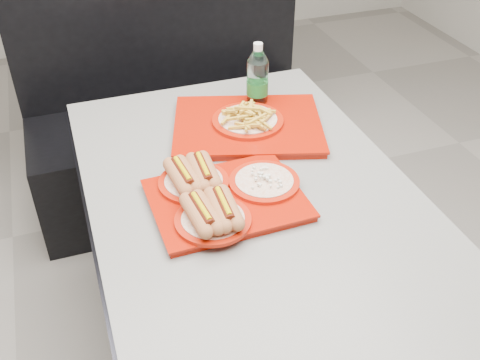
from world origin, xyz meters
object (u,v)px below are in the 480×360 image
object	(u,v)px
tray_far	(248,122)
water_bottle	(257,81)
diner_table	(254,238)
tray_near	(220,195)
booth_bench	(172,116)

from	to	relation	value
tray_far	water_bottle	distance (m)	0.17
diner_table	tray_near	bearing A→B (deg)	-173.54
diner_table	tray_far	size ratio (longest dim) A/B	2.50
diner_table	tray_near	xyz separation A→B (m)	(-0.10, -0.01, 0.20)
tray_near	diner_table	bearing A→B (deg)	6.46
diner_table	water_bottle	world-z (taller)	water_bottle
tray_far	diner_table	bearing A→B (deg)	-106.55
diner_table	tray_far	distance (m)	0.40
diner_table	booth_bench	world-z (taller)	booth_bench
diner_table	water_bottle	xyz separation A→B (m)	(0.18, 0.46, 0.27)
booth_bench	tray_far	size ratio (longest dim) A/B	2.38
diner_table	booth_bench	size ratio (longest dim) A/B	1.05
tray_far	water_bottle	size ratio (longest dim) A/B	2.39
diner_table	water_bottle	bearing A→B (deg)	68.74
water_bottle	diner_table	bearing A→B (deg)	-111.26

